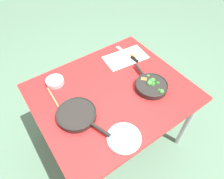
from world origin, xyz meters
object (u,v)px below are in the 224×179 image
at_px(wooden_spoon, 59,108).
at_px(skillet_broccoli, 151,85).
at_px(prep_bowl_steel, 55,81).
at_px(grater_knife, 130,56).
at_px(skillet_eggs, 77,114).
at_px(cheese_block, 136,54).
at_px(dinner_plate_stack, 124,137).

bearing_deg(wooden_spoon, skillet_broccoli, 73.16).
bearing_deg(prep_bowl_steel, skillet_broccoli, 141.16).
distance_m(skillet_broccoli, prep_bowl_steel, 0.77).
distance_m(skillet_broccoli, grater_knife, 0.41).
bearing_deg(prep_bowl_steel, grater_knife, 172.98).
distance_m(skillet_eggs, cheese_block, 0.81).
bearing_deg(wooden_spoon, grater_knife, 103.71).
height_order(skillet_broccoli, dinner_plate_stack, skillet_broccoli).
distance_m(cheese_block, dinner_plate_stack, 0.85).
relative_size(skillet_broccoli, cheese_block, 3.93).
relative_size(grater_knife, dinner_plate_stack, 1.30).
bearing_deg(skillet_eggs, grater_knife, 93.71).
height_order(grater_knife, cheese_block, cheese_block).
relative_size(skillet_broccoli, prep_bowl_steel, 2.77).
height_order(dinner_plate_stack, prep_bowl_steel, prep_bowl_steel).
height_order(skillet_broccoli, skillet_eggs, skillet_broccoli).
distance_m(skillet_broccoli, wooden_spoon, 0.72).
relative_size(skillet_eggs, prep_bowl_steel, 2.92).
relative_size(cheese_block, prep_bowl_steel, 0.71).
distance_m(wooden_spoon, dinner_plate_stack, 0.52).
height_order(skillet_broccoli, grater_knife, skillet_broccoli).
relative_size(skillet_eggs, dinner_plate_stack, 1.84).
bearing_deg(grater_knife, skillet_eggs, 109.84).
bearing_deg(wooden_spoon, skillet_eggs, 30.57).
height_order(cheese_block, prep_bowl_steel, prep_bowl_steel).
relative_size(wooden_spoon, prep_bowl_steel, 2.57).
height_order(skillet_broccoli, wooden_spoon, skillet_broccoli).
xyz_separation_m(wooden_spoon, dinner_plate_stack, (-0.24, 0.46, 0.01)).
bearing_deg(cheese_block, dinner_plate_stack, 45.51).
bearing_deg(grater_knife, cheese_block, -114.72).
bearing_deg(skillet_eggs, prep_bowl_steel, 159.59).
distance_m(skillet_eggs, wooden_spoon, 0.16).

